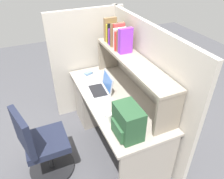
% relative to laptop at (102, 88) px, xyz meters
% --- Properties ---
extents(ground_plane, '(8.00, 8.00, 0.00)m').
position_rel_laptop_xyz_m(ground_plane, '(0.18, 0.10, -0.78)').
color(ground_plane, '#4C4C51').
extents(desk, '(1.60, 0.70, 0.73)m').
position_rel_laptop_xyz_m(desk, '(-0.21, 0.10, -0.38)').
color(desk, '#AAA093').
rests_on(desk, ground_plane).
extents(cubicle_partition_rear, '(1.84, 0.05, 1.55)m').
position_rel_laptop_xyz_m(cubicle_partition_rear, '(0.18, 0.48, -0.01)').
color(cubicle_partition_rear, '#BCB5A8').
rests_on(cubicle_partition_rear, ground_plane).
extents(cubicle_partition_left, '(0.05, 1.06, 1.55)m').
position_rel_laptop_xyz_m(cubicle_partition_left, '(-0.67, 0.05, -0.01)').
color(cubicle_partition_left, '#BCB5A8').
rests_on(cubicle_partition_left, ground_plane).
extents(overhead_hutch, '(1.44, 0.28, 0.45)m').
position_rel_laptop_xyz_m(overhead_hutch, '(0.18, 0.30, 0.30)').
color(overhead_hutch, gray).
rests_on(overhead_hutch, desk).
extents(reference_books_on_shelf, '(0.47, 0.19, 0.29)m').
position_rel_laptop_xyz_m(reference_books_on_shelf, '(-0.20, 0.30, 0.53)').
color(reference_books_on_shelf, olive).
rests_on(reference_books_on_shelf, overhead_hutch).
extents(laptop, '(0.33, 0.27, 0.22)m').
position_rel_laptop_xyz_m(laptop, '(0.00, 0.00, 0.00)').
color(laptop, '#B7BABF').
rests_on(laptop, desk).
extents(backpack, '(0.30, 0.23, 0.31)m').
position_rel_laptop_xyz_m(backpack, '(0.76, -0.05, 0.10)').
color(backpack, '#264C2D').
rests_on(backpack, desk).
extents(computer_mouse, '(0.09, 0.12, 0.03)m').
position_rel_laptop_xyz_m(computer_mouse, '(-0.45, -0.02, -0.03)').
color(computer_mouse, '#7299C6').
rests_on(computer_mouse, desk).
extents(paper_cup, '(0.08, 0.08, 0.10)m').
position_rel_laptop_xyz_m(paper_cup, '(0.53, -0.14, -0.00)').
color(paper_cup, white).
rests_on(paper_cup, desk).
extents(office_chair, '(0.52, 0.53, 0.93)m').
position_rel_laptop_xyz_m(office_chair, '(0.29, -0.81, -0.39)').
color(office_chair, black).
rests_on(office_chair, ground_plane).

